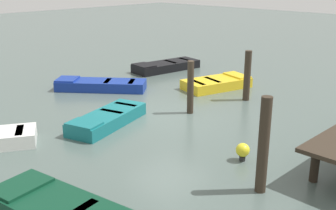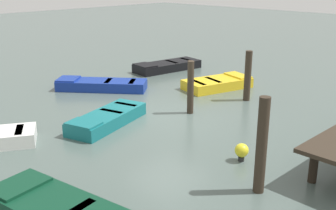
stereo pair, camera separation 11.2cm
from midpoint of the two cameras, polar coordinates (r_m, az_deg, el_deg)
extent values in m
plane|color=#4C5B56|center=(13.98, 0.23, -1.37)|extent=(80.00, 80.00, 0.00)
cylinder|color=black|center=(10.05, 20.01, -7.91)|extent=(0.20, 0.20, 0.85)
cube|color=gold|center=(17.27, 7.07, 2.98)|extent=(3.07, 2.07, 0.40)
cube|color=#4C3319|center=(17.24, 7.09, 3.43)|extent=(2.58, 1.67, 0.04)
cube|color=gold|center=(17.87, 9.93, 4.12)|extent=(0.93, 1.33, 0.06)
cube|color=#42301E|center=(17.11, 6.52, 3.47)|extent=(0.48, 1.06, 0.04)
cube|color=#42301E|center=(16.68, 4.37, 3.16)|extent=(0.48, 1.06, 0.04)
cube|color=navy|center=(17.14, -9.05, 2.78)|extent=(3.13, 3.53, 0.40)
cube|color=silver|center=(17.11, -9.08, 3.23)|extent=(2.61, 2.95, 0.04)
cube|color=navy|center=(17.50, -13.63, 3.58)|extent=(1.26, 1.24, 0.06)
cube|color=#A4A49F|center=(17.03, -8.19, 3.34)|extent=(0.78, 0.68, 0.04)
cube|color=#A4A49F|center=(16.82, -4.85, 3.28)|extent=(0.78, 0.68, 0.04)
cube|color=maroon|center=(8.25, -13.88, -13.94)|extent=(1.47, 3.13, 0.04)
cube|color=#0C3823|center=(9.17, -19.76, -10.41)|extent=(1.25, 0.95, 0.06)
cube|color=#14666B|center=(13.13, -8.22, -1.92)|extent=(3.16, 1.86, 0.40)
cube|color=beige|center=(13.09, -8.25, -1.34)|extent=(2.67, 1.51, 0.04)
cube|color=#14666B|center=(12.20, -11.48, -2.53)|extent=(0.90, 1.11, 0.06)
cube|color=#9B9789|center=(13.24, -7.69, -0.90)|extent=(0.43, 0.86, 0.04)
cube|color=#9B9789|center=(13.88, -5.72, 0.06)|extent=(0.43, 0.86, 0.04)
cube|color=black|center=(20.43, 0.08, 5.46)|extent=(3.58, 1.74, 0.40)
cube|color=gray|center=(20.40, 0.08, 5.84)|extent=(3.03, 1.40, 0.04)
cube|color=black|center=(19.63, -3.07, 5.60)|extent=(0.92, 1.20, 0.06)
cube|color=#776E5D|center=(20.55, 0.66, 6.04)|extent=(0.35, 0.97, 0.04)
cube|color=#776E5D|center=(21.12, 2.71, 6.35)|extent=(0.35, 0.97, 0.04)
cube|color=navy|center=(12.32, -19.86, -3.32)|extent=(0.62, 0.84, 0.04)
cylinder|color=#33281E|center=(15.62, 11.29, 4.01)|extent=(0.25, 0.25, 1.90)
cylinder|color=#33281E|center=(9.01, 13.31, -5.59)|extent=(0.24, 0.24, 2.20)
cylinder|color=#33281E|center=(13.90, 3.40, 2.46)|extent=(0.22, 0.22, 1.84)
cylinder|color=#262626|center=(10.79, 10.49, -7.41)|extent=(0.16, 0.16, 0.12)
sphere|color=yellow|center=(10.69, 10.57, -6.24)|extent=(0.36, 0.36, 0.36)
camera|label=1|loc=(0.06, -89.77, 0.08)|focal=43.57mm
camera|label=2|loc=(0.06, 90.23, -0.08)|focal=43.57mm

